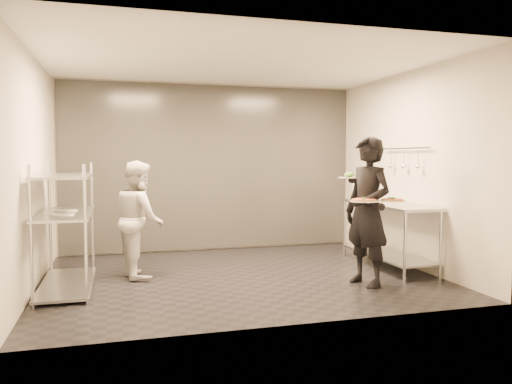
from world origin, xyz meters
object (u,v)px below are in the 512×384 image
object	(u,v)px
pizza_plate_far	(393,200)
pass_rack	(66,224)
bottle_clear	(371,192)
prep_counter	(388,223)
pos_monitor	(372,195)
chef	(139,219)
waiter	(368,211)
pizza_plate_near	(364,200)
bottle_green	(354,190)
bottle_dark	(372,193)
salad_plate	(349,176)

from	to	relation	value
pizza_plate_far	pass_rack	bearing A→B (deg)	163.52
bottle_clear	prep_counter	bearing A→B (deg)	-101.15
pos_monitor	chef	bearing A→B (deg)	173.29
prep_counter	pos_monitor	xyz separation A→B (m)	(-0.12, 0.25, 0.39)
pass_rack	prep_counter	size ratio (longest dim) A/B	0.89
pizza_plate_far	waiter	bearing A→B (deg)	125.56
chef	pizza_plate_near	size ratio (longest dim) A/B	4.55
chef	bottle_clear	world-z (taller)	chef
prep_counter	pass_rack	bearing A→B (deg)	-179.97
prep_counter	bottle_clear	size ratio (longest dim) A/B	8.44
bottle_green	chef	bearing A→B (deg)	-172.49
pizza_plate_near	pizza_plate_far	bearing A→B (deg)	-9.84
prep_counter	bottle_dark	distance (m)	0.66
salad_plate	pass_rack	bearing A→B (deg)	170.37
pizza_plate_far	salad_plate	xyz separation A→B (m)	(-0.31, 0.52, 0.27)
prep_counter	pizza_plate_far	xyz separation A→B (m)	(-0.59, -1.11, 0.44)
bottle_green	bottle_clear	bearing A→B (deg)	-5.23
pass_rack	pos_monitor	distance (m)	4.22
pos_monitor	prep_counter	bearing A→B (deg)	-69.40
salad_plate	pos_monitor	size ratio (longest dim) A/B	1.06
pass_rack	waiter	xyz separation A→B (m)	(3.55, -0.85, 0.14)
salad_plate	bottle_dark	bearing A→B (deg)	50.07
pass_rack	bottle_dark	world-z (taller)	pass_rack
waiter	bottle_clear	size ratio (longest dim) A/B	8.56
pizza_plate_near	bottle_clear	distance (m)	2.12
chef	prep_counter	bearing A→B (deg)	-105.04
pizza_plate_far	salad_plate	size ratio (longest dim) A/B	1.10
bottle_clear	bottle_dark	size ratio (longest dim) A/B	1.09
prep_counter	waiter	world-z (taller)	waiter
chef	bottle_dark	bearing A→B (deg)	-96.38
prep_counter	pos_monitor	distance (m)	0.48
chef	pos_monitor	world-z (taller)	chef
pass_rack	pizza_plate_far	distance (m)	3.91
waiter	bottle_dark	bearing A→B (deg)	132.30
bottle_green	bottle_dark	xyz separation A→B (m)	(0.16, -0.28, -0.04)
bottle_clear	pizza_plate_near	bearing A→B (deg)	-120.88
prep_counter	salad_plate	xyz separation A→B (m)	(-0.91, -0.58, 0.71)
salad_plate	bottle_dark	size ratio (longest dim) A/B	1.38
waiter	bottle_green	world-z (taller)	waiter
bottle_dark	bottle_green	bearing A→B (deg)	119.39
pizza_plate_near	prep_counter	bearing A→B (deg)	48.20
waiter	bottle_green	xyz separation A→B (m)	(0.65, 1.65, 0.15)
chef	pos_monitor	size ratio (longest dim) A/B	6.00
pass_rack	waiter	world-z (taller)	waiter
chef	pizza_plate_far	world-z (taller)	chef
bottle_green	pos_monitor	bearing A→B (deg)	-88.65
chef	bottle_dark	xyz separation A→B (m)	(3.48, 0.16, 0.25)
pos_monitor	bottle_clear	distance (m)	0.59
pass_rack	waiter	distance (m)	3.65
chef	bottle_clear	xyz separation A→B (m)	(3.61, 0.41, 0.26)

